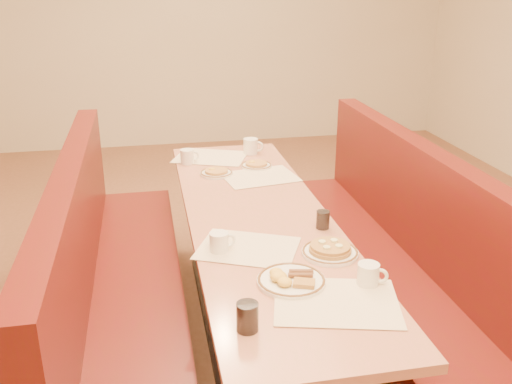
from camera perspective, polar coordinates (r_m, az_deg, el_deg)
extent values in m
plane|color=#9E6647|center=(3.22, 0.25, -14.71)|extent=(8.00, 8.00, 0.00)
cube|color=beige|center=(6.60, -6.91, 16.68)|extent=(6.00, 0.04, 2.80)
cube|color=black|center=(3.20, 0.25, -14.28)|extent=(0.55, 1.88, 0.06)
cube|color=black|center=(3.03, 0.26, -9.25)|extent=(0.15, 1.75, 0.71)
cube|color=#C56B5B|center=(2.86, 0.27, -2.74)|extent=(0.70, 2.50, 0.04)
cube|color=#4C3326|center=(3.12, -12.37, -14.29)|extent=(0.55, 2.50, 0.20)
cube|color=#550E10|center=(2.98, -12.78, -10.04)|extent=(0.55, 2.50, 0.16)
cube|color=#550E10|center=(2.83, -17.75, -3.64)|extent=(0.12, 2.50, 0.60)
cube|color=#4C3326|center=(3.34, 11.92, -11.70)|extent=(0.55, 2.50, 0.20)
cube|color=#550E10|center=(3.21, 12.28, -7.63)|extent=(0.55, 2.50, 0.16)
cube|color=#550E10|center=(3.14, 16.42, -1.02)|extent=(0.12, 2.50, 0.60)
cube|color=beige|center=(2.51, -0.82, -5.63)|extent=(0.52, 0.46, 0.00)
cube|color=beige|center=(2.15, 8.03, -10.81)|extent=(0.52, 0.44, 0.00)
cube|color=beige|center=(3.76, -4.56, 3.51)|extent=(0.54, 0.48, 0.00)
cube|color=beige|center=(3.38, 0.39, 1.53)|extent=(0.46, 0.38, 0.00)
cylinder|color=white|center=(2.48, 7.40, -6.05)|extent=(0.24, 0.24, 0.02)
torus|color=brown|center=(2.48, 7.41, -5.89)|extent=(0.24, 0.24, 0.01)
cylinder|color=#B0703F|center=(2.48, 7.42, -5.71)|extent=(0.18, 0.18, 0.02)
cylinder|color=#B0703F|center=(2.47, 7.44, -5.40)|extent=(0.17, 0.17, 0.01)
cylinder|color=#EDE89A|center=(2.50, 7.81, -4.82)|extent=(0.03, 0.03, 0.01)
cylinder|color=#EDE89A|center=(2.48, 6.62, -4.97)|extent=(0.03, 0.03, 0.01)
cylinder|color=#EDE89A|center=(2.43, 7.08, -5.52)|extent=(0.03, 0.03, 0.01)
cylinder|color=#EDE89A|center=(2.45, 8.29, -5.36)|extent=(0.03, 0.03, 0.01)
cylinder|color=white|center=(2.25, 3.55, -8.89)|extent=(0.27, 0.27, 0.02)
torus|color=brown|center=(2.25, 3.55, -8.70)|extent=(0.27, 0.27, 0.01)
ellipsoid|color=yellow|center=(2.23, 2.26, -8.43)|extent=(0.07, 0.07, 0.04)
ellipsoid|color=yellow|center=(2.20, 2.90, -8.98)|extent=(0.06, 0.06, 0.03)
ellipsoid|color=yellow|center=(2.26, 2.03, -8.02)|extent=(0.05, 0.05, 0.03)
cylinder|color=brown|center=(2.26, 4.47, -8.29)|extent=(0.10, 0.04, 0.02)
cylinder|color=brown|center=(2.28, 4.54, -7.94)|extent=(0.10, 0.04, 0.02)
cube|color=#B9873A|center=(2.21, 4.83, -9.07)|extent=(0.10, 0.08, 0.02)
cylinder|color=white|center=(3.56, 0.03, 2.63)|extent=(0.19, 0.19, 0.01)
torus|color=brown|center=(3.56, 0.03, 2.74)|extent=(0.19, 0.19, 0.01)
cylinder|color=#CB9347|center=(3.56, 0.03, 2.86)|extent=(0.14, 0.14, 0.01)
ellipsoid|color=yellow|center=(3.57, -0.40, 3.02)|extent=(0.04, 0.04, 0.02)
cylinder|color=white|center=(3.43, -3.98, 1.86)|extent=(0.20, 0.20, 0.01)
torus|color=brown|center=(3.43, -3.98, 1.98)|extent=(0.19, 0.19, 0.01)
cylinder|color=#CB9347|center=(3.43, -3.99, 2.11)|extent=(0.14, 0.14, 0.01)
ellipsoid|color=yellow|center=(3.44, -4.43, 2.27)|extent=(0.04, 0.04, 0.02)
cylinder|color=white|center=(2.26, 11.15, -8.11)|extent=(0.08, 0.08, 0.09)
torus|color=white|center=(2.26, 12.31, -8.19)|extent=(0.06, 0.04, 0.06)
cylinder|color=black|center=(2.24, 11.22, -7.23)|extent=(0.07, 0.07, 0.01)
cylinder|color=white|center=(2.48, -3.71, -5.05)|extent=(0.08, 0.08, 0.09)
torus|color=white|center=(2.49, -2.74, -4.88)|extent=(0.06, 0.03, 0.06)
cylinder|color=black|center=(2.46, -3.74, -4.24)|extent=(0.07, 0.07, 0.01)
cylinder|color=white|center=(3.82, -0.54, 4.60)|extent=(0.10, 0.10, 0.10)
torus|color=white|center=(3.81, 0.23, 4.56)|extent=(0.07, 0.04, 0.07)
cylinder|color=black|center=(3.81, -0.54, 5.24)|extent=(0.08, 0.08, 0.01)
cylinder|color=white|center=(3.65, -6.90, 3.54)|extent=(0.09, 0.09, 0.09)
torus|color=white|center=(3.65, -6.20, 3.60)|extent=(0.07, 0.02, 0.06)
cylinder|color=black|center=(3.64, -6.93, 4.13)|extent=(0.07, 0.07, 0.01)
cylinder|color=black|center=(1.96, -0.87, -12.40)|extent=(0.07, 0.07, 0.10)
cylinder|color=silver|center=(1.96, -0.87, -12.37)|extent=(0.08, 0.08, 0.10)
cylinder|color=black|center=(2.71, 6.70, -2.78)|extent=(0.06, 0.06, 0.09)
cylinder|color=silver|center=(2.71, 6.70, -2.76)|extent=(0.06, 0.06, 0.09)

